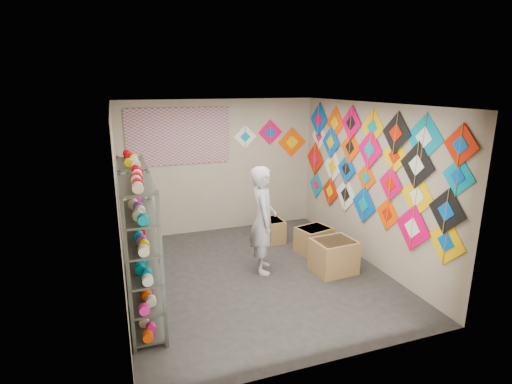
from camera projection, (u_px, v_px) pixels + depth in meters
name	position (u px, v px, depth m)	size (l,w,h in m)	color
ground	(256.00, 275.00, 6.45)	(4.50, 4.50, 0.00)	#2B2825
room_walls	(256.00, 175.00, 6.02)	(4.50, 4.50, 4.50)	tan
shelf_rack_front	(142.00, 256.00, 4.86)	(0.40, 1.10, 1.90)	#4C5147
shelf_rack_back	(136.00, 223.00, 6.04)	(0.40, 1.10, 1.90)	#4C5147
string_spools	(138.00, 231.00, 5.43)	(0.12, 2.36, 0.12)	#F51F81
kite_wall_display	(367.00, 166.00, 6.68)	(0.06, 4.34, 2.01)	#FFC200
back_wall_kites	(274.00, 138.00, 8.38)	(1.62, 0.02, 0.82)	white
poster	(179.00, 137.00, 7.70)	(2.00, 0.01, 1.10)	#504698
shopkeeper	(263.00, 220.00, 6.39)	(0.58, 0.73, 1.75)	beige
carton_a	(334.00, 256.00, 6.49)	(0.66, 0.55, 0.55)	olive
carton_b	(314.00, 240.00, 7.26)	(0.58, 0.47, 0.47)	olive
carton_c	(270.00, 231.00, 7.77)	(0.46, 0.51, 0.44)	olive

